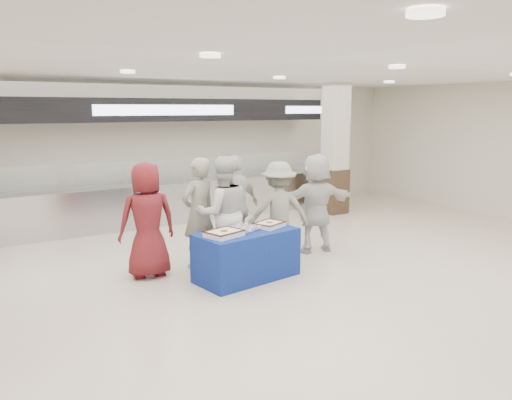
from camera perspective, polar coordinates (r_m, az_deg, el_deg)
ground at (r=7.14m, az=6.20°, el=-10.84°), size 14.00×14.00×0.00m
serving_line at (r=11.49m, az=-10.44°, el=3.12°), size 8.70×0.85×2.80m
column_right at (r=12.49m, az=9.02°, el=5.45°), size 0.55×0.55×3.20m
display_table at (r=7.68m, az=-1.08°, el=-6.29°), size 1.64×0.99×0.75m
sheet_cake_left at (r=7.28m, az=-3.67°, el=-3.78°), size 0.58×0.50×0.10m
sheet_cake_right at (r=7.83m, az=1.54°, el=-2.76°), size 0.53×0.48×0.09m
cupcake_tray at (r=7.59m, az=-1.54°, el=-3.31°), size 0.50×0.44×0.07m
civilian_maroon at (r=7.84m, az=-12.32°, el=-2.24°), size 0.93×0.65×1.80m
soldier_a at (r=8.18m, az=-6.54°, el=-1.48°), size 0.76×0.60×1.81m
chef_tall at (r=8.06m, az=-3.80°, el=-1.51°), size 1.02×0.86×1.84m
chef_short at (r=8.65m, az=-2.28°, el=-0.80°), size 1.14×0.73×1.80m
soldier_b at (r=8.62m, az=2.59°, el=-1.21°), size 1.24×0.95×1.69m
civilian_white at (r=9.09m, az=6.84°, el=-0.32°), size 1.74×0.82×1.80m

